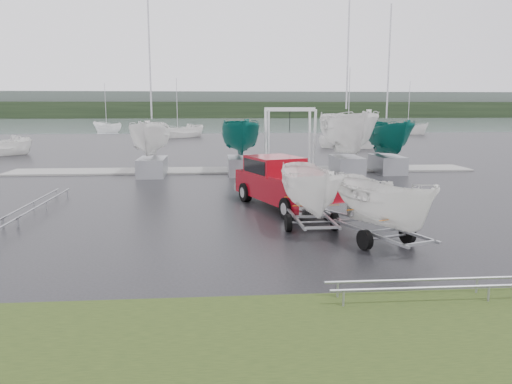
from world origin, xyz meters
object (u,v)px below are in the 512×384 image
Objects in this scene: trailer_parked at (312,148)px; boat_hoist at (290,130)px; trailer_hitched at (386,161)px; pickup_truck at (282,181)px.

trailer_parked reaches higher than boat_hoist.
trailer_parked is 16.16m from boat_hoist.
boat_hoist is at bearing 70.66° from trailer_hitched.
trailer_hitched is 0.92× the size of trailer_parked.
boat_hoist is (2.09, 12.00, 1.60)m from pickup_truck.
boat_hoist is (1.66, 16.08, -0.12)m from trailer_parked.
boat_hoist is at bearing 60.33° from pickup_truck.
trailer_hitched is at bearing -90.00° from pickup_truck.
trailer_parked reaches higher than pickup_truck.
boat_hoist is at bearing 82.72° from trailer_parked.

